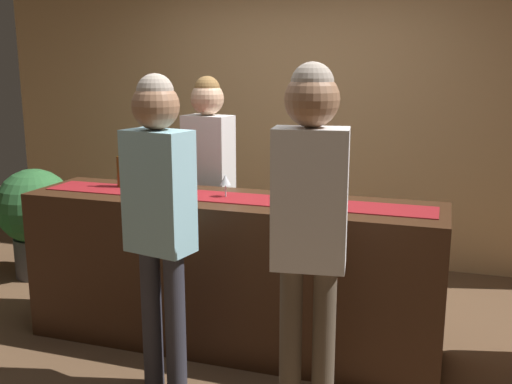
# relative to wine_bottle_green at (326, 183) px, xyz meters

# --- Properties ---
(ground_plane) EXTENTS (10.00, 10.00, 0.00)m
(ground_plane) POSITION_rel_wine_bottle_green_xyz_m (-0.58, -0.08, -1.07)
(ground_plane) COLOR brown
(back_wall) EXTENTS (6.00, 0.12, 2.90)m
(back_wall) POSITION_rel_wine_bottle_green_xyz_m (-0.58, 1.82, 0.38)
(back_wall) COLOR tan
(back_wall) RESTS_ON ground
(bar_counter) EXTENTS (2.58, 0.60, 0.96)m
(bar_counter) POSITION_rel_wine_bottle_green_xyz_m (-0.58, -0.08, -0.59)
(bar_counter) COLOR #3D2314
(bar_counter) RESTS_ON ground
(counter_runner_cloth) EXTENTS (2.45, 0.28, 0.01)m
(counter_runner_cloth) POSITION_rel_wine_bottle_green_xyz_m (-0.58, -0.08, -0.11)
(counter_runner_cloth) COLOR maroon
(counter_runner_cloth) RESTS_ON bar_counter
(wine_bottle_green) EXTENTS (0.07, 0.07, 0.30)m
(wine_bottle_green) POSITION_rel_wine_bottle_green_xyz_m (0.00, 0.00, 0.00)
(wine_bottle_green) COLOR #194723
(wine_bottle_green) RESTS_ON bar_counter
(wine_bottle_clear) EXTENTS (0.07, 0.07, 0.30)m
(wine_bottle_clear) POSITION_rel_wine_bottle_green_xyz_m (-0.88, -0.09, 0.00)
(wine_bottle_clear) COLOR #B2C6C1
(wine_bottle_clear) RESTS_ON bar_counter
(wine_bottle_amber) EXTENTS (0.07, 0.07, 0.30)m
(wine_bottle_amber) POSITION_rel_wine_bottle_green_xyz_m (-1.36, -0.00, 0.00)
(wine_bottle_amber) COLOR brown
(wine_bottle_amber) RESTS_ON bar_counter
(wine_glass_near_customer) EXTENTS (0.07, 0.07, 0.14)m
(wine_glass_near_customer) POSITION_rel_wine_bottle_green_xyz_m (-0.61, -0.07, -0.01)
(wine_glass_near_customer) COLOR silver
(wine_glass_near_customer) RESTS_ON bar_counter
(wine_glass_mid_counter) EXTENTS (0.07, 0.07, 0.14)m
(wine_glass_mid_counter) POSITION_rel_wine_bottle_green_xyz_m (-0.25, -0.00, -0.01)
(wine_glass_mid_counter) COLOR silver
(wine_glass_mid_counter) RESTS_ON bar_counter
(wine_glass_far_end) EXTENTS (0.07, 0.07, 0.14)m
(wine_glass_far_end) POSITION_rel_wine_bottle_green_xyz_m (-1.20, -0.09, -0.01)
(wine_glass_far_end) COLOR silver
(wine_glass_far_end) RESTS_ON bar_counter
(bartender) EXTENTS (0.37, 0.25, 1.68)m
(bartender) POSITION_rel_wine_bottle_green_xyz_m (-0.96, 0.50, -0.04)
(bartender) COLOR #26262B
(bartender) RESTS_ON ground
(customer_sipping) EXTENTS (0.36, 0.25, 1.77)m
(customer_sipping) POSITION_rel_wine_bottle_green_xyz_m (0.08, -0.77, 0.03)
(customer_sipping) COLOR brown
(customer_sipping) RESTS_ON ground
(customer_browsing) EXTENTS (0.37, 0.27, 1.71)m
(customer_browsing) POSITION_rel_wine_bottle_green_xyz_m (-0.73, -0.70, -0.01)
(customer_browsing) COLOR #33333D
(customer_browsing) RESTS_ON ground
(potted_plant_tall) EXTENTS (0.63, 0.63, 0.91)m
(potted_plant_tall) POSITION_rel_wine_bottle_green_xyz_m (-2.56, 0.58, -0.54)
(potted_plant_tall) COLOR #4C4C51
(potted_plant_tall) RESTS_ON ground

